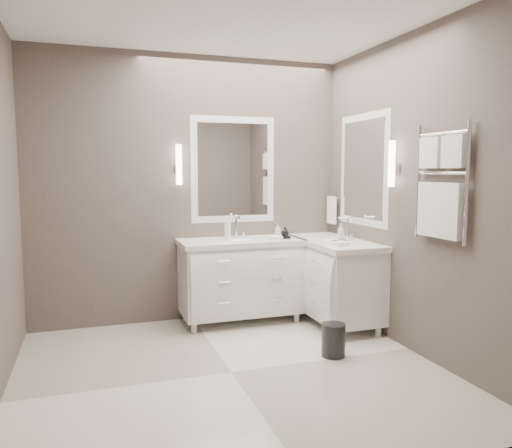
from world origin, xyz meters
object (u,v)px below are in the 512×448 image
object	(u,v)px
waste_bin	(333,340)
towel_ladder	(441,190)
vanity_right	(333,275)
vanity_back	(241,275)

from	to	relation	value
waste_bin	towel_ladder	bearing A→B (deg)	-34.89
vanity_right	towel_ladder	size ratio (longest dim) A/B	1.38
vanity_right	waste_bin	size ratio (longest dim) A/B	4.50
vanity_back	towel_ladder	size ratio (longest dim) A/B	1.38
vanity_back	waste_bin	world-z (taller)	vanity_back
vanity_back	waste_bin	distance (m)	1.30
vanity_right	waste_bin	world-z (taller)	vanity_right
towel_ladder	waste_bin	distance (m)	1.48
vanity_back	vanity_right	size ratio (longest dim) A/B	1.00
vanity_back	towel_ladder	bearing A→B (deg)	-55.90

